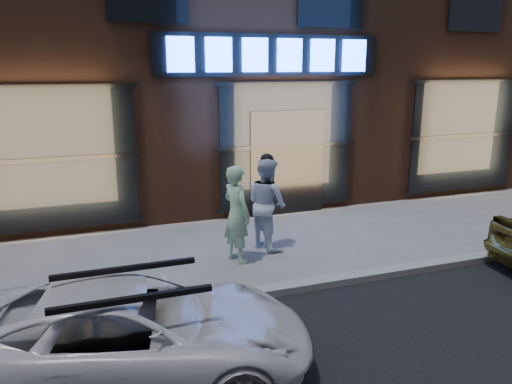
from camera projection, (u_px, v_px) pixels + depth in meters
ground at (379, 277)px, 8.20m from camera, size 90.00×90.00×0.00m
curb at (380, 274)px, 8.19m from camera, size 60.00×0.25×0.12m
storefront_building at (233, 2)px, 14.24m from camera, size 30.20×8.28×10.30m
man_bowtie at (237, 214)px, 8.69m from camera, size 0.60×0.74×1.73m
man_cap at (267, 203)px, 9.36m from camera, size 0.89×1.01×1.74m
white_suv at (132, 334)px, 5.42m from camera, size 4.24×2.62×1.10m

